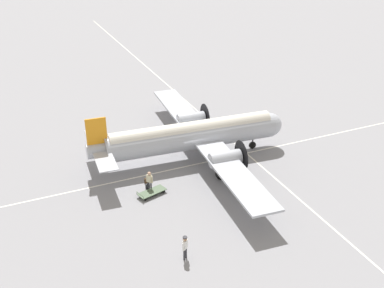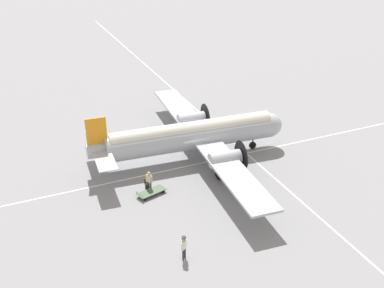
# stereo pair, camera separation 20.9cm
# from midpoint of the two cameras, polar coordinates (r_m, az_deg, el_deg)

# --- Properties ---
(ground_plane) EXTENTS (300.00, 300.00, 0.00)m
(ground_plane) POSITION_cam_midpoint_polar(r_m,az_deg,el_deg) (45.19, -0.13, -1.74)
(ground_plane) COLOR gray
(apron_line_eastwest) EXTENTS (120.00, 0.16, 0.01)m
(apron_line_eastwest) POSITION_cam_midpoint_polar(r_m,az_deg,el_deg) (44.28, 0.46, -2.38)
(apron_line_eastwest) COLOR silver
(apron_line_eastwest) RESTS_ON ground_plane
(apron_line_northsouth) EXTENTS (0.16, 120.00, 0.01)m
(apron_line_northsouth) POSITION_cam_midpoint_polar(r_m,az_deg,el_deg) (47.28, 5.64, -0.49)
(apron_line_northsouth) COLOR silver
(apron_line_northsouth) RESTS_ON ground_plane
(airliner_main) EXTENTS (18.73, 25.86, 5.43)m
(airliner_main) POSITION_cam_midpoint_polar(r_m,az_deg,el_deg) (44.19, 0.32, 1.07)
(airliner_main) COLOR #ADB2BC
(airliner_main) RESTS_ON ground_plane
(crew_foreground) EXTENTS (0.51, 0.43, 1.84)m
(crew_foreground) POSITION_cam_midpoint_polar(r_m,az_deg,el_deg) (32.82, -1.02, -11.89)
(crew_foreground) COLOR #2D2D33
(crew_foreground) RESTS_ON ground_plane
(passenger_boarding) EXTENTS (0.43, 0.51, 1.83)m
(passenger_boarding) POSITION_cam_midpoint_polar(r_m,az_deg,el_deg) (39.94, -5.22, -4.20)
(passenger_boarding) COLOR #2D2D33
(passenger_boarding) RESTS_ON ground_plane
(suitcase_near_door) EXTENTS (0.35, 0.16, 0.64)m
(suitcase_near_door) POSITION_cam_midpoint_polar(r_m,az_deg,el_deg) (40.46, -5.42, -5.13)
(suitcase_near_door) COLOR #232328
(suitcase_near_door) RESTS_ON ground_plane
(suitcase_upright_spare) EXTENTS (0.43, 0.18, 0.48)m
(suitcase_upright_spare) POSITION_cam_midpoint_polar(r_m,az_deg,el_deg) (41.57, -5.52, -4.31)
(suitcase_upright_spare) COLOR #47331E
(suitcase_upright_spare) RESTS_ON ground_plane
(baggage_cart) EXTENTS (2.57, 1.60, 0.56)m
(baggage_cart) POSITION_cam_midpoint_polar(r_m,az_deg,el_deg) (39.87, -4.95, -5.69)
(baggage_cart) COLOR #4C6047
(baggage_cart) RESTS_ON ground_plane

